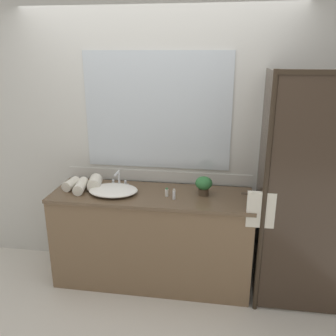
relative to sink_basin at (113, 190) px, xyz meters
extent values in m
plane|color=silver|center=(0.34, 0.04, -0.93)|extent=(8.00, 8.00, 0.00)
cube|color=silver|center=(0.34, 0.39, 0.37)|extent=(4.40, 0.05, 2.60)
cube|color=silver|center=(0.34, 0.36, 0.02)|extent=(1.80, 0.01, 0.11)
cube|color=silver|center=(0.34, 0.36, 0.66)|extent=(1.36, 0.01, 1.07)
cube|color=brown|center=(0.34, 0.05, -0.50)|extent=(1.80, 0.56, 0.87)
cube|color=brown|center=(0.34, 0.04, -0.05)|extent=(1.80, 0.58, 0.03)
cylinder|color=#2D2319|center=(1.29, -0.23, 0.07)|extent=(0.04, 0.04, 2.00)
cube|color=#382B21|center=(1.79, -0.23, 0.07)|extent=(0.96, 0.01, 1.96)
cube|color=#382B21|center=(1.29, 0.06, 0.07)|extent=(0.01, 0.57, 1.96)
cylinder|color=#2D2319|center=(1.27, -0.22, 0.13)|extent=(0.32, 0.02, 0.02)
cube|color=silver|center=(1.27, -0.22, 0.00)|extent=(0.22, 0.04, 0.30)
ellipsoid|color=white|center=(0.00, 0.00, 0.00)|extent=(0.44, 0.34, 0.06)
cube|color=silver|center=(0.00, 0.19, -0.02)|extent=(0.17, 0.04, 0.02)
cylinder|color=silver|center=(0.00, 0.19, 0.05)|extent=(0.02, 0.02, 0.13)
cylinder|color=silver|center=(0.00, 0.13, 0.12)|extent=(0.02, 0.13, 0.02)
cylinder|color=silver|center=(-0.06, 0.19, 0.01)|extent=(0.02, 0.02, 0.04)
cylinder|color=silver|center=(0.06, 0.19, 0.01)|extent=(0.02, 0.02, 0.04)
cylinder|color=#473828|center=(0.80, 0.09, 0.00)|extent=(0.09, 0.09, 0.06)
ellipsoid|color=#2E6B37|center=(0.80, 0.09, 0.08)|extent=(0.15, 0.15, 0.12)
cylinder|color=silver|center=(0.56, -0.05, 0.01)|extent=(0.03, 0.03, 0.08)
cylinder|color=#B7B2A8|center=(0.56, -0.05, 0.06)|extent=(0.02, 0.02, 0.01)
cylinder|color=white|center=(0.48, 0.01, 0.00)|extent=(0.03, 0.03, 0.07)
cylinder|color=#2D6638|center=(0.48, 0.01, 0.04)|extent=(0.02, 0.02, 0.01)
cylinder|color=silver|center=(-0.42, 0.05, 0.02)|extent=(0.11, 0.20, 0.09)
cylinder|color=silver|center=(-0.31, 0.01, 0.02)|extent=(0.13, 0.26, 0.09)
cylinder|color=silver|center=(-0.20, 0.08, 0.03)|extent=(0.16, 0.22, 0.12)
camera|label=1|loc=(0.93, -2.85, 1.18)|focal=37.93mm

